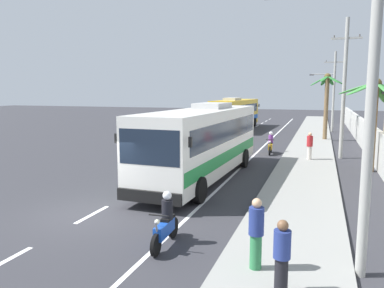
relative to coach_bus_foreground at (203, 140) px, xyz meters
The scene contains 16 objects.
ground_plane 7.26m from the coach_bus_foreground, 106.99° to the right, with size 160.00×160.00×0.00m, color #303035.
sidewalk_kerb 6.08m from the coach_bus_foreground, 34.79° to the left, with size 3.20×90.00×0.14m, color gray.
lane_markings 8.19m from the coach_bus_foreground, 89.78° to the left, with size 3.45×71.00×0.01m.
boundary_wall 11.28m from the coach_bus_foreground, 40.49° to the left, with size 0.24×60.00×2.14m, color #B2B2AD.
coach_bus_foreground is the anchor object (origin of this frame).
coach_bus_far_lane 24.52m from the coach_bus_foreground, 98.62° to the left, with size 3.30×12.51×3.59m.
motorcycle_beside_bus 8.99m from the coach_bus_foreground, 75.59° to the left, with size 0.56×1.96×1.54m.
motorcycle_trailing 8.52m from the coach_bus_foreground, 80.07° to the right, with size 0.56×1.96×1.54m.
pedestrian_near_kerb 10.10m from the coach_bus_foreground, 65.79° to the right, with size 0.36×0.36×1.72m.
pedestrian_midwalk 8.08m from the coach_bus_foreground, 52.79° to the left, with size 0.36×0.36×1.66m.
pedestrian_far_walk 11.21m from the coach_bus_foreground, 64.50° to the right, with size 0.36×0.36×1.57m.
utility_pole_nearest 11.01m from the coach_bus_foreground, 52.93° to the right, with size 3.46×0.24×9.16m.
utility_pole_mid 10.96m from the coach_bus_foreground, 50.78° to the left, with size 1.83×0.24×8.81m.
utility_pole_far 25.90m from the coach_bus_foreground, 75.46° to the left, with size 3.61×0.24×8.35m.
palm_nearest 9.36m from the coach_bus_foreground, 28.46° to the left, with size 3.90×3.68×4.99m.
palm_second 18.23m from the coach_bus_foreground, 71.26° to the left, with size 2.95×3.03×5.81m.
Camera 1 is at (7.50, -11.05, 4.33)m, focal length 35.57 mm.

